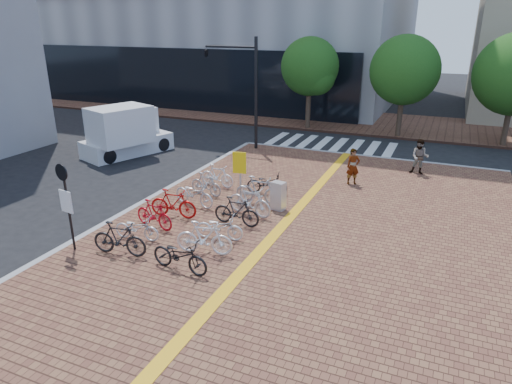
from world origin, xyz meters
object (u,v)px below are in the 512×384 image
at_px(box_truck, 125,131).
at_px(bike_7, 180,255).
at_px(bike_1, 137,228).
at_px(bike_9, 219,227).
at_px(bike_0, 119,239).
at_px(bike_5, 206,184).
at_px(bike_6, 217,176).
at_px(traffic_light_pole, 233,72).
at_px(bike_12, 259,190).
at_px(notice_sign, 66,197).
at_px(bike_4, 194,194).
at_px(yellow_sign, 240,167).
at_px(bike_10, 237,211).
at_px(bike_11, 250,201).
at_px(pedestrian_a, 353,167).
at_px(bike_3, 173,203).
at_px(bike_13, 267,183).
at_px(pedestrian_b, 420,157).
at_px(bike_8, 204,238).
at_px(utility_box, 278,196).
at_px(bike_2, 154,214).

bearing_deg(box_truck, bike_7, -45.58).
distance_m(bike_1, bike_9, 2.74).
distance_m(bike_0, bike_5, 5.64).
bearing_deg(bike_7, bike_9, 2.56).
bearing_deg(bike_9, bike_6, 19.28).
height_order(bike_0, traffic_light_pole, traffic_light_pole).
relative_size(bike_12, notice_sign, 0.67).
bearing_deg(bike_4, yellow_sign, -37.12).
distance_m(bike_10, bike_11, 1.00).
height_order(bike_1, pedestrian_a, pedestrian_a).
bearing_deg(bike_3, bike_12, -52.16).
distance_m(bike_13, pedestrian_a, 4.03).
bearing_deg(pedestrian_b, pedestrian_a, -129.80).
xyz_separation_m(bike_9, notice_sign, (-3.92, -2.52, 1.38)).
bearing_deg(pedestrian_a, bike_1, -154.05).
distance_m(bike_3, pedestrian_b, 11.94).
distance_m(bike_5, traffic_light_pole, 8.93).
relative_size(bike_8, bike_13, 1.05).
distance_m(bike_9, yellow_sign, 3.74).
relative_size(bike_7, bike_10, 1.09).
bearing_deg(bike_13, bike_3, 136.71).
xyz_separation_m(bike_3, yellow_sign, (1.51, 2.57, 0.85)).
bearing_deg(bike_11, yellow_sign, 48.46).
distance_m(bike_9, box_truck, 12.49).
bearing_deg(bike_6, bike_3, -172.54).
xyz_separation_m(bike_12, notice_sign, (-3.91, -5.91, 1.23)).
relative_size(bike_4, yellow_sign, 0.94).
relative_size(bike_4, box_truck, 0.36).
relative_size(bike_1, notice_sign, 0.56).
xyz_separation_m(bike_6, pedestrian_b, (7.96, 5.35, 0.34)).
relative_size(utility_box, yellow_sign, 0.55).
relative_size(bike_9, pedestrian_b, 0.97).
relative_size(bike_2, bike_10, 0.97).
bearing_deg(traffic_light_pole, bike_10, -63.60).
relative_size(bike_5, pedestrian_b, 0.94).
height_order(pedestrian_b, traffic_light_pole, traffic_light_pole).
bearing_deg(bike_7, bike_8, -2.12).
bearing_deg(bike_11, notice_sign, 150.36).
height_order(pedestrian_a, box_truck, box_truck).
xyz_separation_m(bike_11, notice_sign, (-4.02, -4.76, 1.25)).
height_order(notice_sign, traffic_light_pole, traffic_light_pole).
bearing_deg(bike_12, notice_sign, 141.15).
bearing_deg(notice_sign, bike_8, 19.54).
relative_size(bike_9, bike_12, 0.85).
distance_m(pedestrian_b, box_truck, 15.48).
bearing_deg(pedestrian_a, notice_sign, -156.16).
relative_size(bike_4, traffic_light_pole, 0.31).
relative_size(yellow_sign, notice_sign, 0.70).
height_order(bike_11, traffic_light_pole, traffic_light_pole).
distance_m(utility_box, yellow_sign, 1.99).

